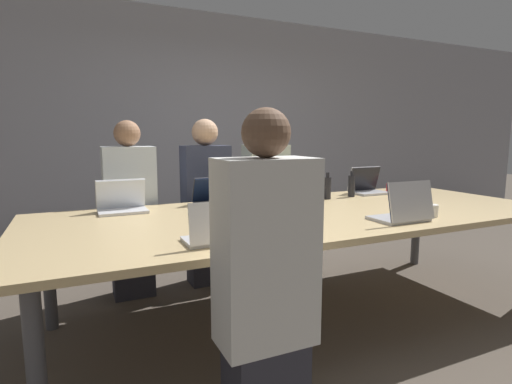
{
  "coord_description": "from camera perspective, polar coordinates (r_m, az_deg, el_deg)",
  "views": [
    {
      "loc": [
        -1.49,
        -2.38,
        1.32
      ],
      "look_at": [
        -0.35,
        0.1,
        0.93
      ],
      "focal_mm": 28.0,
      "sensor_mm": 36.0,
      "label": 1
    }
  ],
  "objects": [
    {
      "name": "laptop_far_right",
      "position": [
        3.87,
        15.55,
        0.88
      ],
      "size": [
        0.33,
        0.24,
        0.25
      ],
      "color": "#B7B7BC",
      "rests_on": "conference_table"
    },
    {
      "name": "person_far_midleft",
      "position": [
        3.55,
        -7.13,
        -1.75
      ],
      "size": [
        0.4,
        0.24,
        1.46
      ],
      "color": "#2D2D38",
      "rests_on": "ground_plane"
    },
    {
      "name": "person_far_left",
      "position": [
        3.39,
        -17.47,
        -2.82
      ],
      "size": [
        0.4,
        0.24,
        1.44
      ],
      "color": "#2D2D38",
      "rests_on": "ground_plane"
    },
    {
      "name": "cup_near_midright",
      "position": [
        2.91,
        23.8,
        -2.45
      ],
      "size": [
        0.08,
        0.08,
        0.08
      ],
      "color": "white",
      "rests_on": "conference_table"
    },
    {
      "name": "curtain_wall",
      "position": [
        5.11,
        -7.9,
        8.97
      ],
      "size": [
        12.0,
        0.06,
        2.8
      ],
      "color": "#9999A3",
      "rests_on": "ground_plane"
    },
    {
      "name": "bottle_far_center",
      "position": [
        3.44,
        10.16,
        0.62
      ],
      "size": [
        0.06,
        0.06,
        0.23
      ],
      "color": "black",
      "rests_on": "conference_table"
    },
    {
      "name": "cup_far_right",
      "position": [
        4.01,
        18.59,
        0.55
      ],
      "size": [
        0.07,
        0.07,
        0.08
      ],
      "color": "red",
      "rests_on": "conference_table"
    },
    {
      "name": "laptop_far_midleft",
      "position": [
        3.16,
        -5.95,
        -0.59
      ],
      "size": [
        0.32,
        0.22,
        0.21
      ],
      "color": "#333338",
      "rests_on": "conference_table"
    },
    {
      "name": "ground_plane",
      "position": [
        3.1,
        6.9,
        -17.12
      ],
      "size": [
        24.0,
        24.0,
        0.0
      ],
      "primitive_type": "plane",
      "color": "brown"
    },
    {
      "name": "laptop_far_center",
      "position": [
        3.39,
        5.49,
        0.11
      ],
      "size": [
        0.34,
        0.23,
        0.23
      ],
      "color": "gray",
      "rests_on": "conference_table"
    },
    {
      "name": "laptop_far_left",
      "position": [
        2.98,
        -18.61,
        -1.43
      ],
      "size": [
        0.34,
        0.23,
        0.23
      ],
      "color": "silver",
      "rests_on": "conference_table"
    },
    {
      "name": "bottle_near_left",
      "position": [
        2.26,
        -1.29,
        -3.43
      ],
      "size": [
        0.07,
        0.07,
        0.2
      ],
      "color": "black",
      "rests_on": "conference_table"
    },
    {
      "name": "cup_far_midleft",
      "position": [
        3.25,
        -1.46,
        -0.73
      ],
      "size": [
        0.07,
        0.07,
        0.08
      ],
      "color": "brown",
      "rests_on": "conference_table"
    },
    {
      "name": "laptop_near_midright",
      "position": [
        2.67,
        20.42,
        -2.42
      ],
      "size": [
        0.34,
        0.26,
        0.26
      ],
      "rotation": [
        0.0,
        0.0,
        3.14
      ],
      "color": "#B7B7BC",
      "rests_on": "conference_table"
    },
    {
      "name": "laptop_near_left",
      "position": [
        2.01,
        -5.51,
        -5.54
      ],
      "size": [
        0.32,
        0.22,
        0.22
      ],
      "rotation": [
        0.0,
        0.0,
        3.14
      ],
      "color": "silver",
      "rests_on": "conference_table"
    },
    {
      "name": "stapler",
      "position": [
        2.7,
        8.38,
        -2.93
      ],
      "size": [
        0.07,
        0.16,
        0.05
      ],
      "rotation": [
        0.0,
        0.0,
        -0.19
      ],
      "color": "black",
      "rests_on": "conference_table"
    },
    {
      "name": "person_near_left",
      "position": [
        1.71,
        1.35,
        -13.44
      ],
      "size": [
        0.4,
        0.24,
        1.43
      ],
      "rotation": [
        0.0,
        0.0,
        3.14
      ],
      "color": "#2D2D38",
      "rests_on": "ground_plane"
    },
    {
      "name": "cup_near_left",
      "position": [
        2.14,
        1.21,
        -5.29
      ],
      "size": [
        0.07,
        0.07,
        0.09
      ],
      "color": "red",
      "rests_on": "conference_table"
    },
    {
      "name": "person_far_center",
      "position": [
        3.8,
        1.4,
        -1.14
      ],
      "size": [
        0.4,
        0.24,
        1.45
      ],
      "color": "#2D2D38",
      "rests_on": "ground_plane"
    },
    {
      "name": "bottle_far_right",
      "position": [
        3.62,
        13.49,
        0.89
      ],
      "size": [
        0.06,
        0.06,
        0.23
      ],
      "color": "black",
      "rests_on": "conference_table"
    },
    {
      "name": "conference_table",
      "position": [
        2.87,
        7.15,
        -3.82
      ],
      "size": [
        3.72,
        1.49,
        0.78
      ],
      "color": "#D6B77F",
      "rests_on": "ground_plane"
    }
  ]
}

